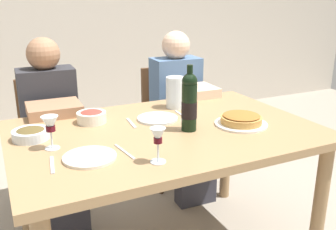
{
  "coord_description": "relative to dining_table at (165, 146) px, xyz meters",
  "views": [
    {
      "loc": [
        -0.75,
        -1.6,
        1.4
      ],
      "look_at": [
        -0.01,
        -0.04,
        0.85
      ],
      "focal_mm": 40.25,
      "sensor_mm": 36.0,
      "label": 1
    }
  ],
  "objects": [
    {
      "name": "chair_right",
      "position": [
        0.45,
        0.9,
        -0.17
      ],
      "size": [
        0.41,
        0.41,
        0.87
      ],
      "rotation": [
        0.0,
        0.0,
        3.11
      ],
      "color": "brown",
      "rests_on": "ground"
    },
    {
      "name": "salad_bowl",
      "position": [
        -0.31,
        0.26,
        0.13
      ],
      "size": [
        0.15,
        0.15,
        0.07
      ],
      "color": "silver",
      "rests_on": "dining_table"
    },
    {
      "name": "fork_left_setting",
      "position": [
        -0.13,
        0.15,
        0.09
      ],
      "size": [
        0.03,
        0.16,
        0.0
      ],
      "primitive_type": "cube",
      "rotation": [
        0.0,
        0.0,
        1.48
      ],
      "color": "silver",
      "rests_on": "dining_table"
    },
    {
      "name": "knife_right_setting",
      "position": [
        -0.28,
        -0.19,
        0.09
      ],
      "size": [
        0.03,
        0.18,
        0.0
      ],
      "primitive_type": "cube",
      "rotation": [
        0.0,
        0.0,
        1.69
      ],
      "color": "silver",
      "rests_on": "dining_table"
    },
    {
      "name": "spoon_right_setting",
      "position": [
        -0.58,
        -0.19,
        0.09
      ],
      "size": [
        0.03,
        0.16,
        0.0
      ],
      "primitive_type": "cube",
      "rotation": [
        0.0,
        0.0,
        1.44
      ],
      "color": "silver",
      "rests_on": "dining_table"
    },
    {
      "name": "baked_tart",
      "position": [
        0.38,
        -0.11,
        0.12
      ],
      "size": [
        0.27,
        0.27,
        0.06
      ],
      "color": "white",
      "rests_on": "dining_table"
    },
    {
      "name": "wine_glass_right_diner",
      "position": [
        -0.55,
        -0.01,
        0.2
      ],
      "size": [
        0.07,
        0.07,
        0.15
      ],
      "color": "silver",
      "rests_on": "dining_table"
    },
    {
      "name": "diner_right",
      "position": [
        0.45,
        0.66,
        -0.05
      ],
      "size": [
        0.35,
        0.51,
        1.16
      ],
      "rotation": [
        0.0,
        0.0,
        3.11
      ],
      "color": "#4C6B93",
      "rests_on": "ground"
    },
    {
      "name": "dinner_plate_left_setting",
      "position": [
        0.02,
        0.15,
        0.1
      ],
      "size": [
        0.22,
        0.22,
        0.01
      ],
      "primitive_type": "cylinder",
      "color": "silver",
      "rests_on": "dining_table"
    },
    {
      "name": "diner_left",
      "position": [
        -0.45,
        0.65,
        -0.05
      ],
      "size": [
        0.35,
        0.51,
        1.16
      ],
      "rotation": [
        0.0,
        0.0,
        3.11
      ],
      "color": "#2D2D33",
      "rests_on": "ground"
    },
    {
      "name": "dining_table",
      "position": [
        0.0,
        0.0,
        0.0
      ],
      "size": [
        1.5,
        1.0,
        0.76
      ],
      "color": "#9E7A51",
      "rests_on": "ground"
    },
    {
      "name": "water_pitcher",
      "position": [
        0.21,
        0.31,
        0.17
      ],
      "size": [
        0.16,
        0.11,
        0.18
      ],
      "color": "silver",
      "rests_on": "dining_table"
    },
    {
      "name": "knife_left_setting",
      "position": [
        0.17,
        0.15,
        0.09
      ],
      "size": [
        0.02,
        0.18,
        0.0
      ],
      "primitive_type": "cube",
      "rotation": [
        0.0,
        0.0,
        1.53
      ],
      "color": "silver",
      "rests_on": "dining_table"
    },
    {
      "name": "wine_glass_left_diner",
      "position": [
        -0.19,
        -0.34,
        0.2
      ],
      "size": [
        0.06,
        0.06,
        0.15
      ],
      "color": "silver",
      "rests_on": "dining_table"
    },
    {
      "name": "chair_left",
      "position": [
        -0.45,
        0.89,
        -0.17
      ],
      "size": [
        0.41,
        0.41,
        0.87
      ],
      "rotation": [
        0.0,
        0.0,
        3.11
      ],
      "color": "brown",
      "rests_on": "ground"
    },
    {
      "name": "olive_bowl",
      "position": [
        -0.62,
        0.14,
        0.12
      ],
      "size": [
        0.17,
        0.17,
        0.05
      ],
      "color": "silver",
      "rests_on": "dining_table"
    },
    {
      "name": "wine_bottle",
      "position": [
        0.1,
        -0.06,
        0.24
      ],
      "size": [
        0.08,
        0.08,
        0.33
      ],
      "color": "black",
      "rests_on": "dining_table"
    },
    {
      "name": "dinner_plate_right_setting",
      "position": [
        -0.43,
        -0.19,
        0.1
      ],
      "size": [
        0.22,
        0.22,
        0.01
      ],
      "primitive_type": "cylinder",
      "color": "silver",
      "rests_on": "dining_table"
    }
  ]
}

